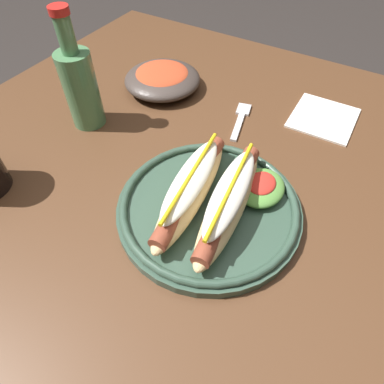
{
  "coord_description": "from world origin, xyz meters",
  "views": [
    {
      "loc": [
        -0.26,
        -0.21,
        1.15
      ],
      "look_at": [
        0.02,
        -0.04,
        0.77
      ],
      "focal_mm": 31.17,
      "sensor_mm": 36.0,
      "label": 1
    }
  ],
  "objects_px": {
    "side_bowl": "(162,78)",
    "napkin": "(323,118)",
    "hot_dog_plate": "(212,201)",
    "fork": "(241,118)",
    "glass_bottle": "(80,85)"
  },
  "relations": [
    {
      "from": "fork",
      "to": "glass_bottle",
      "type": "distance_m",
      "value": 0.31
    },
    {
      "from": "hot_dog_plate",
      "to": "fork",
      "type": "xyz_separation_m",
      "value": [
        0.24,
        0.06,
        -0.02
      ]
    },
    {
      "from": "fork",
      "to": "napkin",
      "type": "height_order",
      "value": "same"
    },
    {
      "from": "glass_bottle",
      "to": "hot_dog_plate",
      "type": "bearing_deg",
      "value": -103.36
    },
    {
      "from": "hot_dog_plate",
      "to": "glass_bottle",
      "type": "relative_size",
      "value": 1.3
    },
    {
      "from": "side_bowl",
      "to": "fork",
      "type": "bearing_deg",
      "value": -94.03
    },
    {
      "from": "side_bowl",
      "to": "napkin",
      "type": "xyz_separation_m",
      "value": [
        0.07,
        -0.34,
        -0.02
      ]
    },
    {
      "from": "glass_bottle",
      "to": "side_bowl",
      "type": "distance_m",
      "value": 0.19
    },
    {
      "from": "side_bowl",
      "to": "glass_bottle",
      "type": "bearing_deg",
      "value": 161.68
    },
    {
      "from": "fork",
      "to": "hot_dog_plate",
      "type": "bearing_deg",
      "value": -179.47
    },
    {
      "from": "glass_bottle",
      "to": "napkin",
      "type": "relative_size",
      "value": 1.66
    },
    {
      "from": "glass_bottle",
      "to": "side_bowl",
      "type": "height_order",
      "value": "glass_bottle"
    },
    {
      "from": "glass_bottle",
      "to": "napkin",
      "type": "height_order",
      "value": "glass_bottle"
    },
    {
      "from": "glass_bottle",
      "to": "napkin",
      "type": "distance_m",
      "value": 0.48
    },
    {
      "from": "hot_dog_plate",
      "to": "napkin",
      "type": "height_order",
      "value": "hot_dog_plate"
    }
  ]
}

